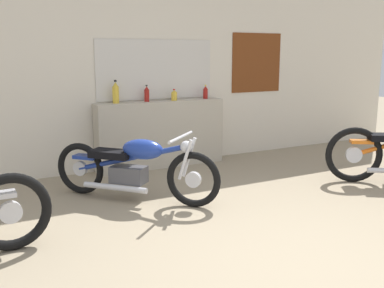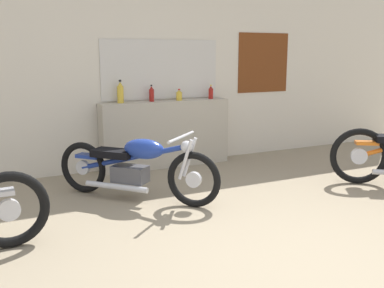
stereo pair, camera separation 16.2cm
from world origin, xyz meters
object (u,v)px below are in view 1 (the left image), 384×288
Objects in this scene: bottle_leftmost at (116,93)px; bottle_left_center at (147,94)px; bottle_center at (174,95)px; bottle_right_center at (205,93)px; motorcycle_blue at (134,166)px.

bottle_leftmost is 1.35× the size of bottle_left_center.
bottle_leftmost is 0.45m from bottle_left_center.
bottle_right_center is at bearing 1.47° from bottle_center.
bottle_right_center is at bearing -2.11° from bottle_left_center.
bottle_right_center is 0.13× the size of motorcycle_blue.
bottle_right_center is at bearing -1.27° from bottle_leftmost.
bottle_right_center is (0.52, 0.01, 0.02)m from bottle_center.
bottle_leftmost is at bearing 78.84° from motorcycle_blue.
motorcycle_blue is (-0.70, -1.27, -0.66)m from bottle_left_center.
motorcycle_blue is (-1.10, -1.22, -0.63)m from bottle_center.
motorcycle_blue is at bearing -131.94° from bottle_center.
bottle_leftmost is 1.37m from bottle_right_center.
bottle_left_center reaches higher than motorcycle_blue.
motorcycle_blue is (-0.25, -1.27, -0.69)m from bottle_leftmost.
bottle_left_center is at bearing 0.46° from bottle_leftmost.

